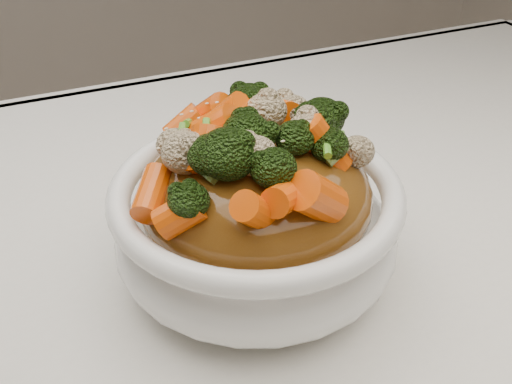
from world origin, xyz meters
name	(u,v)px	position (x,y,z in m)	size (l,w,h in m)	color
tablecloth	(281,278)	(0.00, 0.00, 0.73)	(1.20, 0.80, 0.04)	white
bowl	(256,227)	(-0.02, 0.00, 0.79)	(0.22, 0.22, 0.09)	white
sauce_base	(256,195)	(-0.02, 0.00, 0.82)	(0.17, 0.17, 0.10)	brown
carrots	(256,120)	(-0.02, 0.00, 0.89)	(0.17, 0.17, 0.05)	#E55007
broccoli	(256,121)	(-0.02, 0.00, 0.88)	(0.17, 0.17, 0.04)	black
cauliflower	(256,124)	(-0.02, 0.00, 0.88)	(0.17, 0.17, 0.04)	tan
scallions	(256,119)	(-0.02, 0.00, 0.89)	(0.13, 0.13, 0.02)	#4A9121
sesame_seeds	(256,119)	(-0.02, 0.00, 0.89)	(0.16, 0.16, 0.01)	beige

